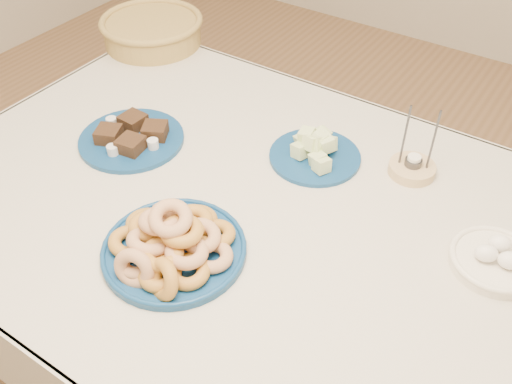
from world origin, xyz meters
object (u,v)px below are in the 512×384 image
dining_table (267,244)px  wicker_basket (152,30)px  candle_holder (412,167)px  egg_bowl (495,259)px  donut_platter (172,244)px  melon_plate (316,150)px  brownie_plate (132,137)px

dining_table → wicker_basket: 0.92m
dining_table → candle_holder: (0.22, 0.32, 0.12)m
candle_holder → egg_bowl: candle_holder is taller
donut_platter → candle_holder: candle_holder is taller
donut_platter → melon_plate: donut_platter is taller
egg_bowl → wicker_basket: bearing=164.1°
wicker_basket → candle_holder: 1.00m
brownie_plate → candle_holder: size_ratio=1.63×
melon_plate → egg_bowl: size_ratio=0.96×
brownie_plate → wicker_basket: size_ratio=0.82×
egg_bowl → candle_holder: bearing=143.7°
donut_platter → brownie_plate: 0.43m
donut_platter → egg_bowl: donut_platter is taller
candle_holder → egg_bowl: size_ratio=0.79×
brownie_plate → egg_bowl: size_ratio=1.28×
dining_table → melon_plate: bearing=92.3°
donut_platter → wicker_basket: 0.97m
wicker_basket → egg_bowl: wicker_basket is taller
donut_platter → egg_bowl: (0.57, 0.35, -0.02)m
dining_table → egg_bowl: 0.51m
dining_table → melon_plate: (-0.01, 0.24, 0.13)m
melon_plate → dining_table: bearing=-87.7°
melon_plate → egg_bowl: bearing=-12.8°
dining_table → candle_holder: size_ratio=8.94×
dining_table → candle_holder: candle_holder is taller
dining_table → wicker_basket: wicker_basket is taller
wicker_basket → melon_plate: bearing=-17.8°
brownie_plate → egg_bowl: 0.93m
brownie_plate → egg_bowl: (0.92, 0.10, 0.00)m
egg_bowl → dining_table: bearing=-165.3°
wicker_basket → donut_platter: bearing=-46.1°
egg_bowl → brownie_plate: bearing=-173.9°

